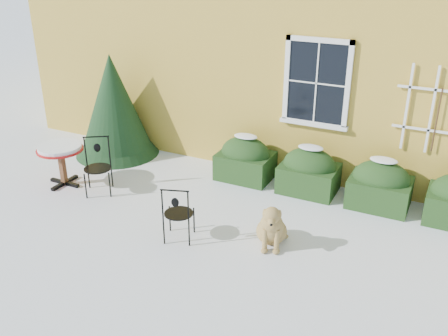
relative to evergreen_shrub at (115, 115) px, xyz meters
The scene contains 7 objects.
ground 4.26m from the evergreen_shrub, 36.06° to the right, with size 80.00×80.00×0.00m, color white.
hedge_row 5.04m from the evergreen_shrub, ahead, with size 4.95×0.80×0.91m.
evergreen_shrub is the anchor object (origin of this frame).
bistro_table 1.75m from the evergreen_shrub, 88.53° to the right, with size 0.87×0.87×0.81m.
patio_chair_near 3.94m from the evergreen_shrub, 38.56° to the right, with size 0.54×0.53×0.96m.
patio_chair_far 1.90m from the evergreen_shrub, 62.72° to the right, with size 0.64×0.64×1.04m.
dog 4.88m from the evergreen_shrub, 23.74° to the right, with size 0.63×0.86×0.77m.
Camera 1 is at (3.33, -5.71, 4.29)m, focal length 40.00 mm.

